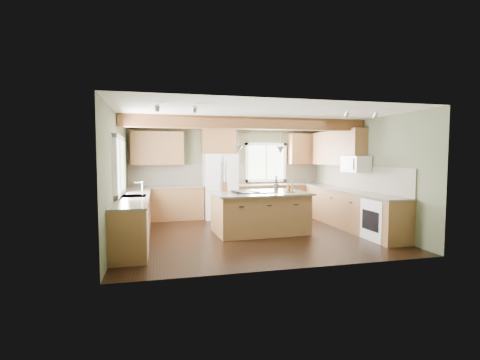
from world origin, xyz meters
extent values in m
plane|color=black|center=(0.00, 0.00, 0.00)|extent=(5.60, 5.60, 0.00)
plane|color=silver|center=(0.00, 0.00, 2.60)|extent=(5.60, 5.60, 0.00)
plane|color=#4F543C|center=(0.00, 2.50, 1.30)|extent=(5.60, 0.00, 5.60)
plane|color=#4F543C|center=(-2.80, 0.00, 1.30)|extent=(0.00, 5.00, 5.00)
plane|color=#4F543C|center=(2.80, 0.00, 1.30)|extent=(0.00, 5.00, 5.00)
cube|color=#522B17|center=(0.00, 0.10, 2.47)|extent=(5.55, 0.26, 0.26)
cube|color=#522B17|center=(0.00, 2.40, 2.54)|extent=(5.55, 0.20, 0.10)
cube|color=brown|center=(0.00, 2.48, 1.21)|extent=(5.58, 0.03, 0.58)
cube|color=brown|center=(2.78, 0.05, 1.21)|extent=(0.03, 3.70, 0.58)
cube|color=brown|center=(-1.79, 2.20, 0.44)|extent=(2.02, 0.60, 0.88)
cube|color=brown|center=(-1.79, 2.20, 0.90)|extent=(2.06, 0.64, 0.04)
cube|color=brown|center=(1.49, 2.20, 0.44)|extent=(2.62, 0.60, 0.88)
cube|color=brown|center=(1.49, 2.20, 0.90)|extent=(2.66, 0.64, 0.04)
cube|color=brown|center=(-2.50, 0.05, 0.44)|extent=(0.60, 3.70, 0.88)
cube|color=brown|center=(-2.50, 0.05, 0.90)|extent=(0.64, 3.74, 0.04)
cube|color=brown|center=(2.50, 0.05, 0.44)|extent=(0.60, 3.70, 0.88)
cube|color=brown|center=(2.50, 0.05, 0.90)|extent=(0.64, 3.74, 0.04)
cube|color=brown|center=(-1.99, 2.33, 1.95)|extent=(1.40, 0.35, 0.90)
cube|color=brown|center=(-0.30, 2.33, 2.15)|extent=(0.96, 0.35, 0.70)
cube|color=brown|center=(2.62, 0.90, 1.95)|extent=(0.35, 2.20, 0.90)
cube|color=brown|center=(2.30, 2.33, 1.95)|extent=(0.90, 0.35, 0.90)
cube|color=white|center=(-2.78, 0.05, 1.55)|extent=(0.04, 1.60, 1.05)
cube|color=white|center=(1.15, 2.48, 1.55)|extent=(1.10, 0.04, 1.00)
cube|color=#262628|center=(-2.50, 0.05, 0.91)|extent=(0.50, 0.65, 0.03)
cylinder|color=#B2B2B7|center=(-2.32, 0.05, 1.05)|extent=(0.02, 0.02, 0.28)
cube|color=white|center=(-2.49, -1.25, 0.43)|extent=(0.60, 0.60, 0.84)
cube|color=white|center=(2.49, -1.25, 0.43)|extent=(0.60, 0.72, 0.84)
cube|color=white|center=(2.58, -0.05, 1.55)|extent=(0.40, 0.70, 0.38)
cone|color=#B2B2B7|center=(-0.26, 0.07, 1.88)|extent=(0.18, 0.18, 0.16)
cone|color=#B2B2B7|center=(0.74, 0.13, 1.88)|extent=(0.18, 0.18, 0.16)
cube|color=white|center=(-0.30, 2.12, 0.90)|extent=(0.90, 0.74, 1.80)
cube|color=olive|center=(0.24, 0.10, 0.44)|extent=(2.07, 1.33, 0.88)
cube|color=brown|center=(0.24, 0.10, 0.90)|extent=(2.21, 1.47, 0.04)
cube|color=black|center=(0.07, 0.09, 0.93)|extent=(0.90, 0.62, 0.02)
cube|color=brown|center=(-0.49, 0.47, 1.02)|extent=(0.14, 0.12, 0.20)
cylinder|color=#3A342E|center=(0.76, 0.43, 1.00)|extent=(0.15, 0.15, 0.16)
camera|label=1|loc=(-2.04, -7.42, 1.75)|focal=26.00mm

